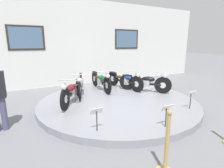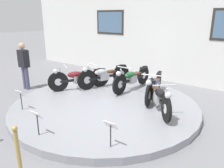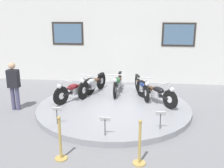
{
  "view_description": "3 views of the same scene",
  "coord_description": "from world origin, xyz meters",
  "px_view_note": "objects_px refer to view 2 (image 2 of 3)",
  "views": [
    {
      "loc": [
        -2.62,
        -4.72,
        1.93
      ],
      "look_at": [
        -0.15,
        0.13,
        0.67
      ],
      "focal_mm": 28.0,
      "sensor_mm": 36.0,
      "label": 1
    },
    {
      "loc": [
        3.44,
        -4.36,
        2.41
      ],
      "look_at": [
        0.2,
        0.04,
        0.71
      ],
      "focal_mm": 35.0,
      "sensor_mm": 36.0,
      "label": 2
    },
    {
      "loc": [
        0.82,
        -8.01,
        3.21
      ],
      "look_at": [
        -0.06,
        0.06,
        0.87
      ],
      "focal_mm": 42.0,
      "sensor_mm": 36.0,
      "label": 3
    }
  ],
  "objects_px": {
    "motorcycle_blue": "(154,85)",
    "motorcycle_silver": "(104,75)",
    "visitor_standing": "(24,64)",
    "motorcycle_black": "(159,96)",
    "motorcycle_green": "(132,78)",
    "info_placard_front_centre": "(37,118)",
    "info_placard_front_left": "(21,96)",
    "info_placard_front_right": "(111,128)",
    "motorcycle_maroon": "(78,78)"
  },
  "relations": [
    {
      "from": "motorcycle_blue",
      "to": "motorcycle_black",
      "type": "xyz_separation_m",
      "value": [
        0.48,
        -0.7,
        -0.0
      ]
    },
    {
      "from": "info_placard_front_left",
      "to": "motorcycle_blue",
      "type": "bearing_deg",
      "value": 49.64
    },
    {
      "from": "motorcycle_green",
      "to": "info_placard_front_centre",
      "type": "height_order",
      "value": "motorcycle_green"
    },
    {
      "from": "motorcycle_maroon",
      "to": "info_placard_front_centre",
      "type": "height_order",
      "value": "motorcycle_maroon"
    },
    {
      "from": "motorcycle_silver",
      "to": "motorcycle_blue",
      "type": "distance_m",
      "value": 1.81
    },
    {
      "from": "motorcycle_silver",
      "to": "info_placard_front_centre",
      "type": "distance_m",
      "value": 3.34
    },
    {
      "from": "visitor_standing",
      "to": "motorcycle_maroon",
      "type": "bearing_deg",
      "value": 20.92
    },
    {
      "from": "motorcycle_maroon",
      "to": "visitor_standing",
      "type": "xyz_separation_m",
      "value": [
        -1.83,
        -0.7,
        0.35
      ]
    },
    {
      "from": "motorcycle_blue",
      "to": "info_placard_front_left",
      "type": "distance_m",
      "value": 3.54
    },
    {
      "from": "info_placard_front_centre",
      "to": "visitor_standing",
      "type": "xyz_separation_m",
      "value": [
        -3.2,
        1.81,
        0.36
      ]
    },
    {
      "from": "motorcycle_maroon",
      "to": "motorcycle_blue",
      "type": "bearing_deg",
      "value": 17.21
    },
    {
      "from": "motorcycle_silver",
      "to": "visitor_standing",
      "type": "xyz_separation_m",
      "value": [
        -2.29,
        -1.41,
        0.33
      ]
    },
    {
      "from": "motorcycle_silver",
      "to": "motorcycle_black",
      "type": "relative_size",
      "value": 1.25
    },
    {
      "from": "motorcycle_black",
      "to": "visitor_standing",
      "type": "height_order",
      "value": "visitor_standing"
    },
    {
      "from": "motorcycle_maroon",
      "to": "visitor_standing",
      "type": "relative_size",
      "value": 1.07
    },
    {
      "from": "motorcycle_green",
      "to": "motorcycle_blue",
      "type": "xyz_separation_m",
      "value": [
        0.91,
        -0.28,
        -0.01
      ]
    },
    {
      "from": "info_placard_front_left",
      "to": "info_placard_front_right",
      "type": "height_order",
      "value": "same"
    },
    {
      "from": "motorcycle_maroon",
      "to": "motorcycle_black",
      "type": "relative_size",
      "value": 1.11
    },
    {
      "from": "motorcycle_maroon",
      "to": "visitor_standing",
      "type": "distance_m",
      "value": 1.99
    },
    {
      "from": "info_placard_front_left",
      "to": "visitor_standing",
      "type": "height_order",
      "value": "visitor_standing"
    },
    {
      "from": "motorcycle_green",
      "to": "motorcycle_blue",
      "type": "relative_size",
      "value": 1.04
    },
    {
      "from": "motorcycle_blue",
      "to": "info_placard_front_centre",
      "type": "xyz_separation_m",
      "value": [
        -0.91,
        -3.22,
        -0.01
      ]
    },
    {
      "from": "motorcycle_blue",
      "to": "motorcycle_green",
      "type": "bearing_deg",
      "value": 162.61
    },
    {
      "from": "motorcycle_maroon",
      "to": "info_placard_front_centre",
      "type": "xyz_separation_m",
      "value": [
        1.38,
        -2.51,
        -0.01
      ]
    },
    {
      "from": "motorcycle_green",
      "to": "motorcycle_blue",
      "type": "bearing_deg",
      "value": -17.39
    },
    {
      "from": "info_placard_front_centre",
      "to": "motorcycle_maroon",
      "type": "bearing_deg",
      "value": 118.75
    },
    {
      "from": "info_placard_front_centre",
      "to": "info_placard_front_left",
      "type": "bearing_deg",
      "value": 159.66
    },
    {
      "from": "motorcycle_blue",
      "to": "info_placard_front_right",
      "type": "height_order",
      "value": "motorcycle_blue"
    },
    {
      "from": "motorcycle_silver",
      "to": "motorcycle_green",
      "type": "bearing_deg",
      "value": 17.2
    },
    {
      "from": "motorcycle_maroon",
      "to": "motorcycle_blue",
      "type": "relative_size",
      "value": 0.89
    },
    {
      "from": "info_placard_front_left",
      "to": "info_placard_front_centre",
      "type": "xyz_separation_m",
      "value": [
        1.39,
        -0.51,
        0.0
      ]
    },
    {
      "from": "motorcycle_black",
      "to": "visitor_standing",
      "type": "bearing_deg",
      "value": -171.31
    },
    {
      "from": "info_placard_front_centre",
      "to": "motorcycle_black",
      "type": "bearing_deg",
      "value": 61.18
    },
    {
      "from": "info_placard_front_centre",
      "to": "motorcycle_blue",
      "type": "bearing_deg",
      "value": 74.26
    },
    {
      "from": "motorcycle_green",
      "to": "info_placard_front_left",
      "type": "relative_size",
      "value": 3.88
    },
    {
      "from": "motorcycle_green",
      "to": "motorcycle_black",
      "type": "height_order",
      "value": "motorcycle_green"
    },
    {
      "from": "visitor_standing",
      "to": "motorcycle_silver",
      "type": "bearing_deg",
      "value": 31.56
    },
    {
      "from": "motorcycle_silver",
      "to": "visitor_standing",
      "type": "distance_m",
      "value": 2.71
    },
    {
      "from": "motorcycle_silver",
      "to": "motorcycle_green",
      "type": "height_order",
      "value": "motorcycle_silver"
    },
    {
      "from": "motorcycle_black",
      "to": "info_placard_front_left",
      "type": "distance_m",
      "value": 3.41
    },
    {
      "from": "motorcycle_blue",
      "to": "visitor_standing",
      "type": "distance_m",
      "value": 4.36
    },
    {
      "from": "info_placard_front_right",
      "to": "visitor_standing",
      "type": "height_order",
      "value": "visitor_standing"
    },
    {
      "from": "motorcycle_silver",
      "to": "info_placard_front_right",
      "type": "distance_m",
      "value": 3.55
    },
    {
      "from": "motorcycle_maroon",
      "to": "info_placard_front_centre",
      "type": "relative_size",
      "value": 3.33
    },
    {
      "from": "motorcycle_green",
      "to": "visitor_standing",
      "type": "distance_m",
      "value": 3.63
    },
    {
      "from": "motorcycle_silver",
      "to": "info_placard_front_centre",
      "type": "xyz_separation_m",
      "value": [
        0.91,
        -3.22,
        -0.02
      ]
    },
    {
      "from": "motorcycle_maroon",
      "to": "visitor_standing",
      "type": "height_order",
      "value": "visitor_standing"
    },
    {
      "from": "motorcycle_blue",
      "to": "motorcycle_silver",
      "type": "bearing_deg",
      "value": 179.88
    },
    {
      "from": "motorcycle_green",
      "to": "info_placard_front_right",
      "type": "relative_size",
      "value": 3.88
    },
    {
      "from": "info_placard_front_centre",
      "to": "visitor_standing",
      "type": "bearing_deg",
      "value": 150.51
    }
  ]
}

